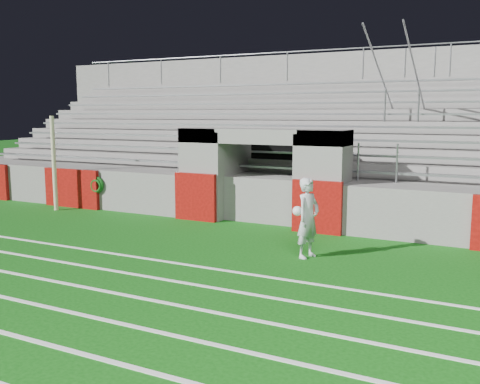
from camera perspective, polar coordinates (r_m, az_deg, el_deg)
The scene contains 6 objects.
ground at distance 11.93m, azimuth -4.83°, elevation -6.30°, with size 90.00×90.00×0.00m, color #0C4D0C.
field_post at distance 17.60m, azimuth -19.22°, elevation 2.88°, with size 0.13×0.13×2.94m, color beige.
field_markings at distance 8.33m, azimuth -23.87°, elevation -13.57°, with size 28.00×8.09×0.01m.
stadium_structure at distance 18.83m, azimuth 8.06°, elevation 3.67°, with size 26.00×8.48×5.42m.
goalkeeper_with_ball at distance 11.30m, azimuth 7.26°, elevation -2.75°, with size 0.59×0.71×1.69m.
hose_coil at distance 17.32m, azimuth -15.05°, elevation 0.71°, with size 0.54×0.14×0.54m.
Camera 1 is at (6.13, -9.77, 3.02)m, focal length 40.00 mm.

